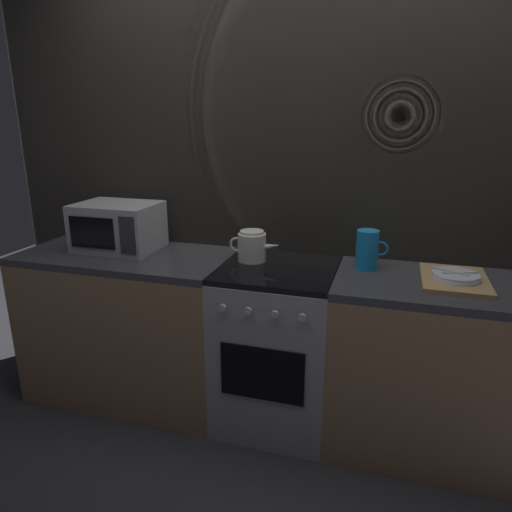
# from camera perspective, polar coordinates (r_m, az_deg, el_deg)

# --- Properties ---
(ground_plane) EXTENTS (8.00, 8.00, 0.00)m
(ground_plane) POSITION_cam_1_polar(r_m,az_deg,el_deg) (2.81, 2.50, -19.10)
(ground_plane) COLOR #2D2D33
(back_wall) EXTENTS (3.60, 0.05, 2.40)m
(back_wall) POSITION_cam_1_polar(r_m,az_deg,el_deg) (2.62, 4.59, 6.99)
(back_wall) COLOR #A39989
(back_wall) RESTS_ON ground_plane
(counter_left) EXTENTS (1.20, 0.60, 0.90)m
(counter_left) POSITION_cam_1_polar(r_m,az_deg,el_deg) (2.90, -15.10, -8.20)
(counter_left) COLOR #997251
(counter_left) RESTS_ON ground_plane
(stove_unit) EXTENTS (0.60, 0.63, 0.90)m
(stove_unit) POSITION_cam_1_polar(r_m,az_deg,el_deg) (2.57, 2.62, -10.98)
(stove_unit) COLOR #9E9EA3
(stove_unit) RESTS_ON ground_plane
(counter_right) EXTENTS (1.20, 0.60, 0.90)m
(counter_right) POSITION_cam_1_polar(r_m,az_deg,el_deg) (2.54, 23.28, -12.83)
(counter_right) COLOR #997251
(counter_right) RESTS_ON ground_plane
(microwave) EXTENTS (0.46, 0.35, 0.27)m
(microwave) POSITION_cam_1_polar(r_m,az_deg,el_deg) (2.80, -16.64, 3.51)
(microwave) COLOR #B2B2B7
(microwave) RESTS_ON counter_left
(kettle) EXTENTS (0.28, 0.15, 0.17)m
(kettle) POSITION_cam_1_polar(r_m,az_deg,el_deg) (2.47, -0.48, 1.22)
(kettle) COLOR white
(kettle) RESTS_ON stove_unit
(pitcher) EXTENTS (0.16, 0.11, 0.20)m
(pitcher) POSITION_cam_1_polar(r_m,az_deg,el_deg) (2.41, 13.58, 0.77)
(pitcher) COLOR #198CD8
(pitcher) RESTS_ON counter_right
(dish_pile) EXTENTS (0.30, 0.40, 0.06)m
(dish_pile) POSITION_cam_1_polar(r_m,az_deg,el_deg) (2.37, 23.30, -2.53)
(dish_pile) COLOR tan
(dish_pile) RESTS_ON counter_right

